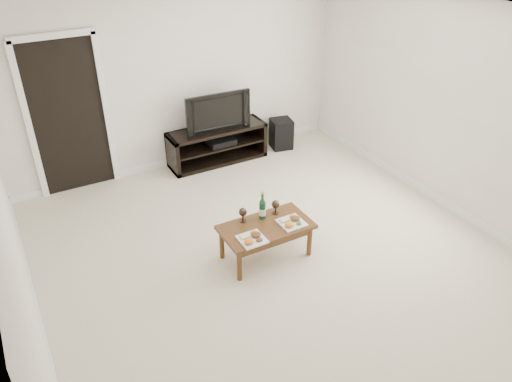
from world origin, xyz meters
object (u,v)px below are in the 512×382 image
object	(u,v)px
media_console	(217,145)
coffee_table	(266,241)
television	(216,110)
subwoofer	(281,134)

from	to	relation	value
media_console	coffee_table	bearing A→B (deg)	-102.61
media_console	television	size ratio (longest dim) A/B	1.52
television	coffee_table	distance (m)	2.50
television	subwoofer	bearing A→B (deg)	-0.45
media_console	television	distance (m)	0.56
media_console	coffee_table	world-z (taller)	media_console
media_console	coffee_table	xyz separation A→B (m)	(-0.53, -2.37, -0.07)
television	subwoofer	distance (m)	1.25
media_console	subwoofer	world-z (taller)	media_console
subwoofer	coffee_table	world-z (taller)	subwoofer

